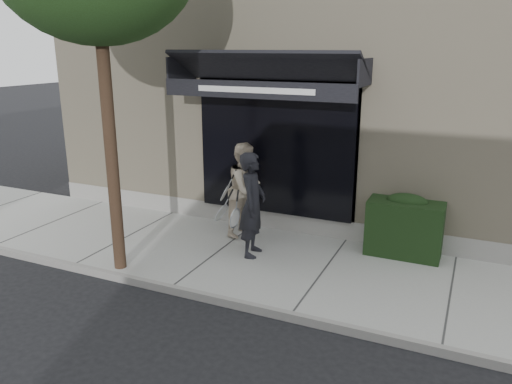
% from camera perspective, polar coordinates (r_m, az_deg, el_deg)
% --- Properties ---
extents(ground, '(80.00, 80.00, 0.00)m').
position_cam_1_polar(ground, '(8.61, 7.72, -9.56)').
color(ground, black).
rests_on(ground, ground).
extents(sidewalk, '(20.00, 3.00, 0.12)m').
position_cam_1_polar(sidewalk, '(8.58, 7.74, -9.20)').
color(sidewalk, '#A3A49E').
rests_on(sidewalk, ground).
extents(curb, '(20.00, 0.10, 0.14)m').
position_cam_1_polar(curb, '(7.27, 4.10, -14.01)').
color(curb, gray).
rests_on(curb, ground).
extents(building_facade, '(14.30, 8.04, 5.64)m').
position_cam_1_polar(building_facade, '(12.64, 14.81, 11.27)').
color(building_facade, '#C6B697').
rests_on(building_facade, ground).
extents(hedge, '(1.30, 0.70, 1.14)m').
position_cam_1_polar(hedge, '(9.29, 16.65, -3.72)').
color(hedge, black).
rests_on(hedge, sidewalk).
extents(pedestrian_front, '(0.85, 0.88, 1.88)m').
position_cam_1_polar(pedestrian_front, '(8.76, -0.43, -1.47)').
color(pedestrian_front, black).
rests_on(pedestrian_front, sidewalk).
extents(pedestrian_back, '(0.84, 1.01, 1.85)m').
position_cam_1_polar(pedestrian_back, '(9.76, -1.17, 0.31)').
color(pedestrian_back, beige).
rests_on(pedestrian_back, sidewalk).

